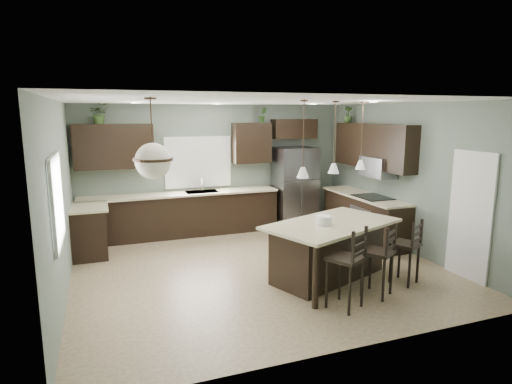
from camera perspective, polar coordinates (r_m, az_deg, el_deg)
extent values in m
plane|color=#9E8466|center=(7.43, 0.35, -10.10)|extent=(6.00, 6.00, 0.00)
cube|color=white|center=(7.52, 26.67, -2.88)|extent=(0.04, 0.82, 2.04)
cube|color=white|center=(9.53, -7.73, 3.98)|extent=(1.35, 0.02, 1.00)
cube|color=white|center=(5.83, -25.14, -1.03)|extent=(0.02, 1.10, 1.00)
cube|color=black|center=(8.49, -21.33, -5.01)|extent=(0.60, 0.90, 0.90)
cube|color=beige|center=(8.39, -21.40, -1.90)|extent=(0.66, 0.96, 0.04)
cube|color=black|center=(9.36, -9.87, -3.04)|extent=(4.20, 0.60, 0.90)
cube|color=beige|center=(9.24, -9.94, -0.24)|extent=(4.20, 0.66, 0.04)
cube|color=gray|center=(9.33, -7.23, 0.03)|extent=(0.70, 0.45, 0.01)
cylinder|color=silver|center=(9.27, -7.20, 0.88)|extent=(0.02, 0.02, 0.28)
cube|color=black|center=(9.12, -18.42, 5.78)|extent=(1.55, 0.34, 0.90)
cube|color=black|center=(9.68, -0.59, 6.55)|extent=(0.85, 0.34, 0.90)
cube|color=black|center=(10.06, 5.10, 8.37)|extent=(1.05, 0.34, 0.45)
cube|color=black|center=(9.26, 14.24, -3.35)|extent=(0.60, 2.35, 0.90)
cube|color=beige|center=(9.15, 14.26, -0.50)|extent=(0.66, 2.35, 0.04)
cube|color=black|center=(8.93, 15.27, -0.66)|extent=(0.58, 0.75, 0.02)
cube|color=gray|center=(8.87, 13.61, -3.93)|extent=(0.01, 0.72, 0.60)
cube|color=black|center=(9.11, 15.34, 5.94)|extent=(0.34, 2.35, 0.90)
cube|color=gray|center=(8.89, 15.98, 3.21)|extent=(0.40, 0.75, 0.40)
cube|color=gray|center=(9.89, 5.20, 0.61)|extent=(0.90, 0.74, 1.85)
cube|color=black|center=(6.94, 9.95, -7.75)|extent=(2.41, 1.89, 0.92)
cylinder|color=silver|center=(6.64, 9.02, -3.76)|extent=(0.24, 0.24, 0.14)
cube|color=black|center=(5.94, 11.81, -9.81)|extent=(0.58, 0.58, 1.15)
cube|color=black|center=(6.45, 15.88, -8.71)|extent=(0.55, 0.55, 1.07)
cube|color=black|center=(7.04, 19.25, -7.48)|extent=(0.51, 0.51, 1.03)
imported|color=#325023|center=(9.06, -20.16, 9.80)|extent=(0.37, 0.32, 0.41)
imported|color=#325826|center=(9.71, 0.88, 10.23)|extent=(0.21, 0.18, 0.34)
imported|color=#334F22|center=(9.85, 12.15, 10.05)|extent=(0.24, 0.24, 0.36)
plane|color=slate|center=(9.66, -5.41, 3.22)|extent=(6.00, 0.00, 6.00)
plane|color=slate|center=(4.65, 12.44, -4.89)|extent=(6.00, 0.00, 6.00)
plane|color=slate|center=(6.64, -24.63, -1.00)|extent=(0.00, 5.50, 5.50)
plane|color=slate|center=(8.58, 19.47, 1.75)|extent=(0.00, 5.50, 5.50)
plane|color=white|center=(6.96, 0.38, 12.02)|extent=(6.00, 6.00, 0.00)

